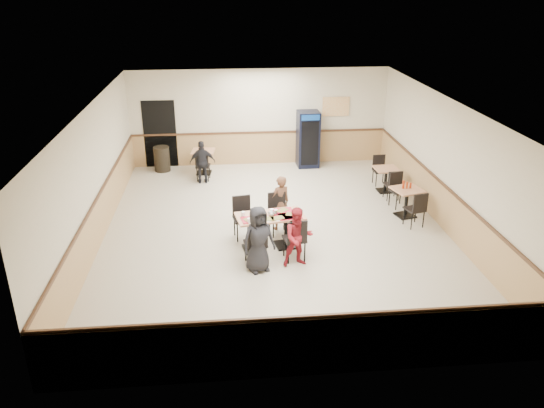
{
  "coord_description": "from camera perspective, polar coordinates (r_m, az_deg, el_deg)",
  "views": [
    {
      "loc": [
        -1.15,
        -11.23,
        5.48
      ],
      "look_at": [
        -0.13,
        -0.5,
        0.9
      ],
      "focal_mm": 35.0,
      "sensor_mm": 36.0,
      "label": 1
    }
  ],
  "objects": [
    {
      "name": "room_shell",
      "position": [
        14.91,
        6.2,
        3.71
      ],
      "size": [
        10.0,
        10.0,
        10.0
      ],
      "color": "silver",
      "rests_on": "ground"
    },
    {
      "name": "diner_woman_right",
      "position": [
        10.81,
        2.83,
        -3.58
      ],
      "size": [
        0.69,
        0.57,
        1.28
      ],
      "primitive_type": "imported",
      "rotation": [
        0.0,
        0.0,
        0.15
      ],
      "color": "maroon",
      "rests_on": "ground"
    },
    {
      "name": "diner_man_opposite",
      "position": [
        12.37,
        0.9,
        0.13
      ],
      "size": [
        0.57,
        0.47,
        1.33
      ],
      "primitive_type": "imported",
      "rotation": [
        0.0,
        0.0,
        3.52
      ],
      "color": "brown",
      "rests_on": "ground"
    },
    {
      "name": "tabletop_clutter",
      "position": [
        11.37,
        0.14,
        -1.25
      ],
      "size": [
        1.33,
        0.77,
        0.12
      ],
      "rotation": [
        0.0,
        0.0,
        0.16
      ],
      "color": "#B90C22",
      "rests_on": "main_table"
    },
    {
      "name": "condiment_caddy",
      "position": [
        13.44,
        14.23,
        2.01
      ],
      "size": [
        0.23,
        0.06,
        0.2
      ],
      "color": "#A42C0B",
      "rests_on": "side_table_near"
    },
    {
      "name": "main_table",
      "position": [
        11.54,
        -0.2,
        -2.41
      ],
      "size": [
        1.55,
        0.95,
        0.78
      ],
      "rotation": [
        0.0,
        0.0,
        0.16
      ],
      "color": "black",
      "rests_on": "ground"
    },
    {
      "name": "side_table_near_chair_south",
      "position": [
        13.03,
        15.09,
        -0.45
      ],
      "size": [
        0.52,
        0.52,
        0.92
      ],
      "primitive_type": null,
      "rotation": [
        0.0,
        0.0,
        3.4
      ],
      "color": "black",
      "rests_on": "ground"
    },
    {
      "name": "trash_bin",
      "position": [
        16.69,
        -11.76,
        4.77
      ],
      "size": [
        0.48,
        0.48,
        0.76
      ],
      "primitive_type": "cylinder",
      "color": "black",
      "rests_on": "ground"
    },
    {
      "name": "ground",
      "position": [
        12.55,
        0.38,
        -2.86
      ],
      "size": [
        10.0,
        10.0,
        0.0
      ],
      "primitive_type": "plane",
      "color": "beige",
      "rests_on": "ground"
    },
    {
      "name": "side_table_near",
      "position": [
        13.53,
        14.29,
        0.62
      ],
      "size": [
        0.83,
        0.83,
        0.73
      ],
      "rotation": [
        0.0,
        0.0,
        0.26
      ],
      "color": "black",
      "rests_on": "ground"
    },
    {
      "name": "pepsi_cooler",
      "position": [
        16.68,
        3.89,
        6.97
      ],
      "size": [
        0.68,
        0.69,
        1.75
      ],
      "rotation": [
        0.0,
        0.0,
        0.03
      ],
      "color": "black",
      "rests_on": "ground"
    },
    {
      "name": "main_chairs",
      "position": [
        11.54,
        -0.45,
        -2.55
      ],
      "size": [
        1.54,
        1.89,
        0.99
      ],
      "rotation": [
        0.0,
        0.0,
        0.16
      ],
      "color": "black",
      "rests_on": "ground"
    },
    {
      "name": "lone_diner",
      "position": [
        15.41,
        -7.49,
        4.48
      ],
      "size": [
        0.75,
        0.35,
        1.25
      ],
      "primitive_type": "imported",
      "rotation": [
        0.0,
        0.0,
        3.21
      ],
      "color": "black",
      "rests_on": "ground"
    },
    {
      "name": "side_table_far_chair_south",
      "position": [
        14.54,
        12.76,
        2.14
      ],
      "size": [
        0.42,
        0.42,
        0.86
      ],
      "primitive_type": null,
      "rotation": [
        0.0,
        0.0,
        3.19
      ],
      "color": "black",
      "rests_on": "ground"
    },
    {
      "name": "side_table_far_chair_north",
      "position": [
        15.51,
        11.57,
        3.58
      ],
      "size": [
        0.42,
        0.42,
        0.86
      ],
      "primitive_type": null,
      "rotation": [
        0.0,
        0.0,
        0.05
      ],
      "color": "black",
      "rests_on": "ground"
    },
    {
      "name": "side_table_far",
      "position": [
        15.02,
        12.15,
        2.96
      ],
      "size": [
        0.67,
        0.67,
        0.68
      ],
      "rotation": [
        0.0,
        0.0,
        0.05
      ],
      "color": "black",
      "rests_on": "ground"
    },
    {
      "name": "side_table_near_chair_north",
      "position": [
        14.04,
        13.52,
        1.44
      ],
      "size": [
        0.52,
        0.52,
        0.92
      ],
      "primitive_type": null,
      "rotation": [
        0.0,
        0.0,
        0.26
      ],
      "color": "black",
      "rests_on": "ground"
    },
    {
      "name": "diner_woman_left",
      "position": [
        10.59,
        -1.48,
        -3.81
      ],
      "size": [
        0.8,
        0.66,
        1.39
      ],
      "primitive_type": "imported",
      "rotation": [
        0.0,
        0.0,
        0.38
      ],
      "color": "black",
      "rests_on": "ground"
    },
    {
      "name": "back_table_chair_lone",
      "position": [
        15.69,
        -7.44,
        4.17
      ],
      "size": [
        0.46,
        0.46,
        0.91
      ],
      "primitive_type": null,
      "rotation": [
        0.0,
        0.0,
        3.04
      ],
      "color": "black",
      "rests_on": "ground"
    },
    {
      "name": "back_table",
      "position": [
        16.23,
        -7.39,
        4.9
      ],
      "size": [
        0.74,
        0.74,
        0.72
      ],
      "rotation": [
        0.0,
        0.0,
        -0.1
      ],
      "color": "black",
      "rests_on": "ground"
    }
  ]
}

